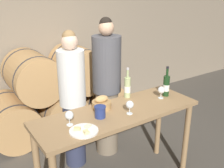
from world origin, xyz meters
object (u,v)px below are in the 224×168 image
at_px(person_left, 73,100).
at_px(person_right, 107,88).
at_px(bread_basket, 102,103).
at_px(wine_glass_left, 130,105).
at_px(wine_bottle_red, 166,86).
at_px(wine_glass_far_left, 69,116).
at_px(wine_glass_center, 161,90).
at_px(blue_crock, 100,111).
at_px(cheese_plate, 84,131).
at_px(tasting_table, 118,124).
at_px(wine_bottle_white, 127,87).

distance_m(person_left, person_right, 0.47).
height_order(bread_basket, wine_glass_left, wine_glass_left).
relative_size(wine_bottle_red, wine_glass_far_left, 2.53).
height_order(bread_basket, wine_glass_far_left, wine_glass_far_left).
distance_m(wine_glass_far_left, wine_glass_center, 1.10).
relative_size(blue_crock, cheese_plate, 0.45).
distance_m(bread_basket, wine_glass_left, 0.31).
bearing_deg(wine_glass_left, wine_glass_far_left, 168.15).
height_order(person_left, wine_glass_far_left, person_left).
bearing_deg(wine_bottle_red, wine_glass_far_left, -179.35).
relative_size(tasting_table, wine_bottle_red, 4.99).
height_order(blue_crock, cheese_plate, blue_crock).
height_order(person_left, wine_glass_center, person_left).
height_order(wine_bottle_white, bread_basket, wine_bottle_white).
distance_m(wine_bottle_white, blue_crock, 0.57).
bearing_deg(tasting_table, wine_bottle_white, 39.34).
bearing_deg(cheese_plate, wine_glass_center, 8.69).
distance_m(tasting_table, cheese_plate, 0.53).
bearing_deg(wine_glass_left, wine_glass_center, 11.98).
xyz_separation_m(tasting_table, person_left, (-0.19, 0.65, 0.07)).
xyz_separation_m(person_right, wine_glass_left, (-0.23, -0.76, 0.12)).
height_order(tasting_table, wine_glass_left, wine_glass_left).
distance_m(person_right, wine_bottle_red, 0.75).
relative_size(person_left, wine_glass_left, 12.23).
distance_m(blue_crock, wine_glass_far_left, 0.31).
distance_m(person_right, wine_glass_center, 0.72).
bearing_deg(wine_glass_far_left, tasting_table, -1.06).
bearing_deg(wine_glass_far_left, bread_basket, 18.78).
xyz_separation_m(cheese_plate, wine_glass_far_left, (-0.05, 0.17, 0.08)).
bearing_deg(person_right, bread_basket, -127.67).
bearing_deg(tasting_table, wine_glass_far_left, 178.94).
height_order(tasting_table, bread_basket, bread_basket).
height_order(tasting_table, blue_crock, blue_crock).
xyz_separation_m(bread_basket, wine_glass_left, (0.16, -0.27, 0.04)).
bearing_deg(tasting_table, person_right, 66.62).
bearing_deg(wine_glass_far_left, wine_bottle_red, 0.65).
distance_m(person_right, wine_glass_far_left, 1.04).
relative_size(person_left, wine_bottle_white, 4.88).
bearing_deg(person_left, bread_basket, -80.02).
bearing_deg(cheese_plate, blue_crock, 30.11).
bearing_deg(cheese_plate, wine_bottle_red, 9.16).
bearing_deg(wine_glass_left, bread_basket, 120.31).
bearing_deg(bread_basket, person_left, 99.98).
bearing_deg(cheese_plate, wine_bottle_white, 27.47).
height_order(cheese_plate, wine_glass_center, wine_glass_center).
bearing_deg(person_right, blue_crock, -127.14).
bearing_deg(person_right, person_left, 179.99).
bearing_deg(wine_glass_left, wine_bottle_white, 56.14).
height_order(wine_bottle_red, cheese_plate, wine_bottle_red).
xyz_separation_m(blue_crock, wine_glass_far_left, (-0.30, 0.02, 0.03)).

